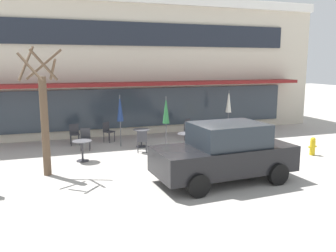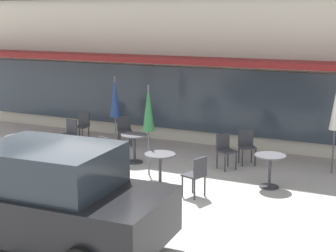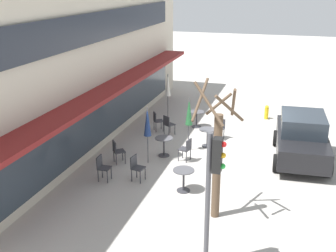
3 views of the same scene
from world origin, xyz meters
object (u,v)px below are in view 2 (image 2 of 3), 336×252
Objects in this scene: cafe_table_streetside at (270,165)px; parked_sedan at (45,197)px; cafe_table_mid_patio at (19,145)px; patio_umbrella_cream_folded at (336,108)px; patio_umbrella_green_folded at (115,98)px; cafe_table_by_tree at (134,144)px; cafe_table_near_wall at (160,164)px; cafe_chair_3 at (69,133)px; patio_umbrella_corner_open at (148,109)px; cafe_chair_4 at (247,144)px; cafe_chair_5 at (82,124)px; cafe_chair_0 at (196,173)px; cafe_chair_1 at (225,148)px; cafe_chair_2 at (107,151)px; cafe_chair_6 at (124,128)px.

cafe_table_streetside is 0.18× the size of parked_sedan.
cafe_table_mid_patio is 8.01m from patio_umbrella_cream_folded.
patio_umbrella_green_folded is at bearing 110.28° from parked_sedan.
cafe_table_by_tree is 1.00× the size of cafe_table_mid_patio.
cafe_table_near_wall and cafe_table_streetside have the same top height.
cafe_table_by_tree is 0.85× the size of cafe_chair_3.
cafe_table_mid_patio is at bearing -168.58° from patio_umbrella_corner_open.
cafe_chair_3 is (-2.30, 0.28, 0.01)m from cafe_table_by_tree.
patio_umbrella_cream_folded is (4.84, 1.29, 1.11)m from cafe_table_by_tree.
parked_sedan is at bearing -103.16° from cafe_chair_4.
patio_umbrella_cream_folded is 7.56m from cafe_chair_5.
parked_sedan reaches higher than cafe_chair_5.
patio_umbrella_corner_open is 2.47× the size of cafe_chair_3.
cafe_chair_0 is 1.00× the size of cafe_chair_5.
patio_umbrella_green_folded is at bearing 3.96° from cafe_chair_3.
cafe_table_streetside is 1.71m from cafe_chair_1.
parked_sedan is (-0.25, -3.68, 0.36)m from cafe_table_near_wall.
parked_sedan is at bearing -101.11° from cafe_chair_1.
cafe_chair_5 is (-0.34, 1.11, 0.00)m from cafe_chair_3.
cafe_table_near_wall is at bearing 162.54° from cafe_chair_0.
cafe_table_near_wall is 4.07m from cafe_table_mid_patio.
cafe_chair_5 is (-2.42, 2.35, 0.00)m from cafe_chair_2.
cafe_chair_3 and cafe_chair_6 have the same top height.
patio_umbrella_corner_open reaches higher than cafe_chair_3.
patio_umbrella_cream_folded is at bearing 52.42° from cafe_chair_0.
patio_umbrella_corner_open reaches higher than cafe_chair_6.
cafe_table_mid_patio is 0.85× the size of cafe_chair_4.
cafe_chair_2 is 3.60m from cafe_chair_4.
cafe_chair_6 is at bearing 64.10° from cafe_table_mid_patio.
patio_umbrella_corner_open is 1.55m from cafe_chair_2.
cafe_table_near_wall is at bearing -141.10° from patio_umbrella_cream_folded.
patio_umbrella_corner_open is (3.44, 0.69, 1.11)m from cafe_table_mid_patio.
cafe_chair_1 and cafe_chair_2 have the same top height.
cafe_table_streetside and cafe_table_by_tree have the same top height.
cafe_chair_6 is (-0.95, 2.42, 0.00)m from cafe_chair_2.
cafe_chair_4 and cafe_chair_6 have the same top height.
patio_umbrella_corner_open is 3.21m from cafe_chair_6.
cafe_chair_2 is (0.58, -1.34, -1.10)m from patio_umbrella_green_folded.
cafe_chair_6 is (1.43, 2.94, 0.01)m from cafe_table_mid_patio.
cafe_chair_2 is at bearing -103.27° from cafe_table_by_tree.
patio_umbrella_green_folded is 1.00× the size of patio_umbrella_cream_folded.
cafe_chair_4 is at bearing 23.44° from cafe_table_by_tree.
cafe_chair_1 is 1.00× the size of cafe_chair_3.
cafe_chair_2 is at bearing 164.61° from cafe_table_near_wall.
patio_umbrella_green_folded is 1.00× the size of patio_umbrella_corner_open.
parked_sedan reaches higher than cafe_chair_6.
cafe_chair_0 is 4.88m from cafe_chair_6.
cafe_chair_2 and cafe_chair_4 have the same top height.
cafe_chair_4 is (0.36, 0.64, 0.00)m from cafe_chair_1.
cafe_chair_1 and cafe_chair_6 have the same top height.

